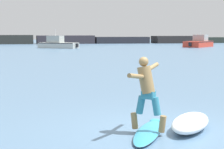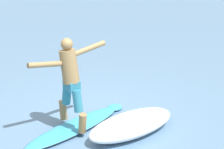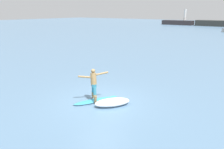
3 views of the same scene
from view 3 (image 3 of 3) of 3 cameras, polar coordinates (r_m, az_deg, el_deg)
ground_plane at (r=10.85m, az=-2.82°, el=-6.99°), size 200.00×200.00×0.00m
surfboard at (r=10.84m, az=-4.45°, el=-6.80°), size 1.38×2.26×0.22m
surfer at (r=10.54m, az=-4.81°, el=-2.05°), size 0.99×1.21×1.55m
wave_foam_at_tail at (r=10.30m, az=0.08°, el=-7.27°), size 1.57×1.78×0.34m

